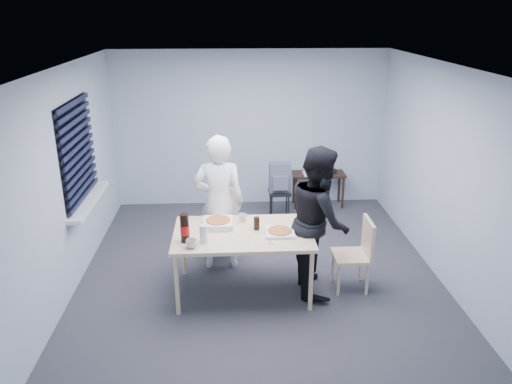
{
  "coord_description": "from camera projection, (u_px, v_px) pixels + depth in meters",
  "views": [
    {
      "loc": [
        -0.36,
        -5.65,
        3.2
      ],
      "look_at": [
        -0.04,
        0.1,
        1.07
      ],
      "focal_mm": 35.0,
      "sensor_mm": 36.0,
      "label": 1
    }
  ],
  "objects": [
    {
      "name": "rubber_band",
      "position": [
        270.0,
        244.0,
        5.46
      ],
      "size": [
        0.06,
        0.06,
        0.0
      ],
      "primitive_type": "torus",
      "rotation": [
        0.0,
        0.0,
        -0.03
      ],
      "color": "red",
      "rests_on": "dining_table"
    },
    {
      "name": "mug_a",
      "position": [
        191.0,
        244.0,
        5.36
      ],
      "size": [
        0.17,
        0.17,
        0.1
      ],
      "primitive_type": "imported",
      "rotation": [
        0.0,
        0.0,
        0.52
      ],
      "color": "silver",
      "rests_on": "dining_table"
    },
    {
      "name": "mug_b",
      "position": [
        243.0,
        218.0,
        6.02
      ],
      "size": [
        0.1,
        0.1,
        0.09
      ],
      "primitive_type": "imported",
      "color": "silver",
      "rests_on": "dining_table"
    },
    {
      "name": "chair_right",
      "position": [
        359.0,
        250.0,
        5.91
      ],
      "size": [
        0.42,
        0.42,
        0.89
      ],
      "color": "beige",
      "rests_on": "ground"
    },
    {
      "name": "backpack",
      "position": [
        280.0,
        178.0,
        7.8
      ],
      "size": [
        0.33,
        0.24,
        0.46
      ],
      "rotation": [
        0.0,
        0.0,
        0.08
      ],
      "color": "slate",
      "rests_on": "stool"
    },
    {
      "name": "side_table",
      "position": [
        319.0,
        178.0,
        8.44
      ],
      "size": [
        0.88,
        0.39,
        0.58
      ],
      "color": "#311E15",
      "rests_on": "ground"
    },
    {
      "name": "cola_glass",
      "position": [
        257.0,
        223.0,
        5.79
      ],
      "size": [
        0.07,
        0.07,
        0.15
      ],
      "primitive_type": "cylinder",
      "rotation": [
        0.0,
        0.0,
        0.02
      ],
      "color": "black",
      "rests_on": "dining_table"
    },
    {
      "name": "black_box",
      "position": [
        332.0,
        171.0,
        8.42
      ],
      "size": [
        0.15,
        0.11,
        0.06
      ],
      "primitive_type": "cube",
      "rotation": [
        0.0,
        0.0,
        0.05
      ],
      "color": "black",
      "rests_on": "side_table"
    },
    {
      "name": "papers",
      "position": [
        310.0,
        174.0,
        8.38
      ],
      "size": [
        0.33,
        0.38,
        0.01
      ],
      "primitive_type": "cube",
      "rotation": [
        0.0,
        0.0,
        0.38
      ],
      "color": "white",
      "rests_on": "side_table"
    },
    {
      "name": "pizza_box_a",
      "position": [
        218.0,
        223.0,
        5.89
      ],
      "size": [
        0.34,
        0.34,
        0.09
      ],
      "rotation": [
        0.0,
        0.0,
        -0.39
      ],
      "color": "white",
      "rests_on": "dining_table"
    },
    {
      "name": "dining_table",
      "position": [
        243.0,
        237.0,
        5.77
      ],
      "size": [
        1.6,
        1.01,
        0.78
      ],
      "color": "beige",
      "rests_on": "ground"
    },
    {
      "name": "person_black",
      "position": [
        319.0,
        220.0,
        5.79
      ],
      "size": [
        0.47,
        0.86,
        1.77
      ],
      "primitive_type": "imported",
      "rotation": [
        0.0,
        0.0,
        1.57
      ],
      "color": "black",
      "rests_on": "ground"
    },
    {
      "name": "soda_bottle",
      "position": [
        185.0,
        229.0,
        5.46
      ],
      "size": [
        0.1,
        0.1,
        0.32
      ],
      "rotation": [
        0.0,
        0.0,
        -0.14
      ],
      "color": "black",
      "rests_on": "dining_table"
    },
    {
      "name": "pizza_box_b",
      "position": [
        280.0,
        232.0,
        5.7
      ],
      "size": [
        0.33,
        0.33,
        0.05
      ],
      "rotation": [
        0.0,
        0.0,
        -0.02
      ],
      "color": "white",
      "rests_on": "dining_table"
    },
    {
      "name": "chair_far",
      "position": [
        223.0,
        217.0,
        6.84
      ],
      "size": [
        0.42,
        0.42,
        0.89
      ],
      "color": "beige",
      "rests_on": "ground"
    },
    {
      "name": "room",
      "position": [
        81.0,
        159.0,
        6.18
      ],
      "size": [
        5.0,
        5.0,
        5.0
      ],
      "color": "#333338",
      "rests_on": "ground"
    },
    {
      "name": "stool",
      "position": [
        279.0,
        198.0,
        7.93
      ],
      "size": [
        0.34,
        0.34,
        0.48
      ],
      "color": "black",
      "rests_on": "ground"
    },
    {
      "name": "plastic_cups",
      "position": [
        204.0,
        234.0,
        5.46
      ],
      "size": [
        0.1,
        0.1,
        0.21
      ],
      "primitive_type": "cylinder",
      "rotation": [
        0.0,
        0.0,
        -0.17
      ],
      "color": "silver",
      "rests_on": "dining_table"
    },
    {
      "name": "person_white",
      "position": [
        219.0,
        203.0,
        6.3
      ],
      "size": [
        0.65,
        0.42,
        1.77
      ],
      "primitive_type": "imported",
      "rotation": [
        0.0,
        0.0,
        3.14
      ],
      "color": "white",
      "rests_on": "ground"
    }
  ]
}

